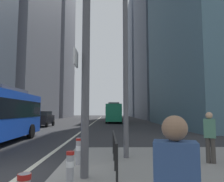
% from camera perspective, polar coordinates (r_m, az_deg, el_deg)
% --- Properties ---
extents(ground_plane, '(160.00, 160.00, 0.00)m').
position_cam_1_polar(ground_plane, '(26.71, -6.61, -9.64)').
color(ground_plane, '#303033').
extents(lane_centre_line, '(0.20, 80.00, 0.01)m').
position_cam_1_polar(lane_centre_line, '(36.65, -5.06, -8.54)').
color(lane_centre_line, beige).
rests_on(lane_centre_line, ground).
extents(office_tower_left_mid, '(10.76, 23.22, 47.45)m').
position_cam_1_polar(office_tower_left_mid, '(53.12, -22.65, 19.11)').
color(office_tower_left_mid, gray).
rests_on(office_tower_left_mid, ground).
extents(office_tower_left_far, '(10.99, 19.09, 48.03)m').
position_cam_1_polar(office_tower_left_far, '(75.86, -15.41, 11.56)').
color(office_tower_left_far, gray).
rests_on(office_tower_left_far, ground).
extents(office_tower_right_mid, '(12.55, 22.23, 48.58)m').
position_cam_1_polar(office_tower_right_mid, '(60.99, 13.32, 16.10)').
color(office_tower_right_mid, slate).
rests_on(office_tower_right_mid, ground).
extents(office_tower_right_far, '(12.32, 19.30, 46.71)m').
position_cam_1_polar(office_tower_right_far, '(85.60, 8.89, 8.99)').
color(office_tower_right_far, slate).
rests_on(office_tower_right_far, ground).
extents(city_bus_red_receding, '(2.94, 11.48, 3.40)m').
position_cam_1_polar(city_bus_red_receding, '(37.82, 0.52, -5.69)').
color(city_bus_red_receding, '#198456').
rests_on(city_bus_red_receding, ground).
extents(car_oncoming_mid, '(2.09, 4.17, 1.94)m').
position_cam_1_polar(car_oncoming_mid, '(28.38, -18.19, -7.16)').
color(car_oncoming_mid, black).
rests_on(car_oncoming_mid, ground).
extents(car_receding_near, '(2.15, 4.30, 1.94)m').
position_cam_1_polar(car_receding_near, '(52.97, 0.48, -6.58)').
color(car_receding_near, '#B2A899').
rests_on(car_receding_near, ground).
extents(traffic_signal_gantry, '(5.45, 0.65, 6.00)m').
position_cam_1_polar(traffic_signal_gantry, '(6.63, -23.09, 14.01)').
color(traffic_signal_gantry, '#515156').
rests_on(traffic_signal_gantry, median_island).
extents(street_lamp_post, '(5.50, 0.32, 8.00)m').
position_cam_1_polar(street_lamp_post, '(8.88, 3.64, 16.80)').
color(street_lamp_post, '#56565B').
rests_on(street_lamp_post, median_island).
extents(bollard_right, '(0.20, 0.20, 0.79)m').
position_cam_1_polar(bollard_right, '(5.49, -11.31, -19.34)').
color(bollard_right, '#99999E').
rests_on(bollard_right, median_island).
extents(bollard_back, '(0.20, 0.20, 0.87)m').
position_cam_1_polar(bollard_back, '(7.34, -9.05, -15.49)').
color(bollard_back, '#99999E').
rests_on(bollard_back, median_island).
extents(pedestrian_railing, '(0.06, 3.89, 0.98)m').
position_cam_1_polar(pedestrian_railing, '(7.14, 0.72, -13.96)').
color(pedestrian_railing, black).
rests_on(pedestrian_railing, median_island).
extents(pedestrian_waiting, '(0.45, 0.39, 1.73)m').
position_cam_1_polar(pedestrian_waiting, '(8.12, 25.05, -10.63)').
color(pedestrian_waiting, '#423D38').
rests_on(pedestrian_waiting, median_island).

